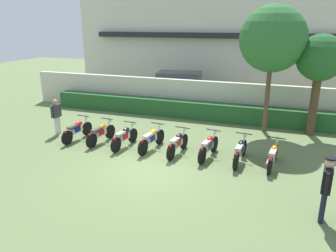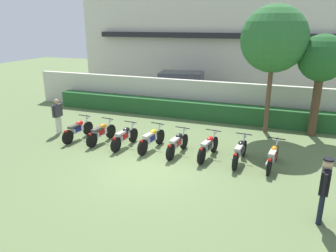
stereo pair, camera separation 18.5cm
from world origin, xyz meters
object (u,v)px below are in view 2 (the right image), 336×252
object	(u,v)px
motorcycle_in_row_1	(101,132)
motorcycle_in_row_2	(125,136)
parked_car	(183,87)
officer_0	(325,185)
motorcycle_in_row_4	(177,143)
inspector_person	(58,113)
tree_far_side	(322,60)
motorcycle_in_row_5	(208,146)
motorcycle_in_row_0	(78,129)
motorcycle_in_row_7	(273,156)
motorcycle_in_row_6	(240,151)
motorcycle_in_row_3	(152,139)
tree_near_inspector	(274,39)

from	to	relation	value
motorcycle_in_row_1	motorcycle_in_row_2	bearing A→B (deg)	-88.13
parked_car	officer_0	xyz separation A→B (m)	(7.33, -11.46, 0.11)
parked_car	motorcycle_in_row_1	bearing A→B (deg)	-103.62
motorcycle_in_row_4	inspector_person	size ratio (longest dim) A/B	1.16
parked_car	tree_far_side	bearing A→B (deg)	-37.32
motorcycle_in_row_4	motorcycle_in_row_5	size ratio (longest dim) A/B	0.98
motorcycle_in_row_0	motorcycle_in_row_7	size ratio (longest dim) A/B	1.03
parked_car	motorcycle_in_row_4	xyz separation A→B (m)	(2.51, -8.53, -0.48)
inspector_person	tree_far_side	bearing A→B (deg)	19.07
motorcycle_in_row_7	motorcycle_in_row_6	bearing A→B (deg)	96.08
motorcycle_in_row_7	motorcycle_in_row_3	bearing A→B (deg)	95.38
motorcycle_in_row_1	inspector_person	bearing A→B (deg)	88.15
parked_car	motorcycle_in_row_1	size ratio (longest dim) A/B	2.51
motorcycle_in_row_4	officer_0	bearing A→B (deg)	-115.42
parked_car	tree_far_side	size ratio (longest dim) A/B	1.06
motorcycle_in_row_0	motorcycle_in_row_5	bearing A→B (deg)	-86.07
motorcycle_in_row_6	officer_0	xyz separation A→B (m)	(2.45, -2.96, 0.59)
parked_car	motorcycle_in_row_4	distance (m)	8.90
motorcycle_in_row_2	parked_car	bearing A→B (deg)	7.99
parked_car	motorcycle_in_row_5	xyz separation A→B (m)	(3.70, -8.46, -0.48)
tree_far_side	officer_0	world-z (taller)	tree_far_side
motorcycle_in_row_7	motorcycle_in_row_0	bearing A→B (deg)	96.06
motorcycle_in_row_0	parked_car	bearing A→B (deg)	-9.81
motorcycle_in_row_2	motorcycle_in_row_4	bearing A→B (deg)	-83.12
motorcycle_in_row_2	motorcycle_in_row_4	distance (m)	2.26
tree_far_side	motorcycle_in_row_2	size ratio (longest dim) A/B	2.39
motorcycle_in_row_5	inspector_person	world-z (taller)	inspector_person
motorcycle_in_row_5	motorcycle_in_row_6	world-z (taller)	motorcycle_in_row_5
motorcycle_in_row_3	motorcycle_in_row_7	bearing A→B (deg)	-83.46
motorcycle_in_row_0	officer_0	xyz separation A→B (m)	(9.41, -3.01, 0.60)
motorcycle_in_row_4	motorcycle_in_row_6	world-z (taller)	motorcycle_in_row_6
tree_far_side	motorcycle_in_row_1	size ratio (longest dim) A/B	2.37
officer_0	motorcycle_in_row_0	bearing A→B (deg)	-10.00
officer_0	motorcycle_in_row_4	bearing A→B (deg)	-23.58
motorcycle_in_row_0	officer_0	world-z (taller)	officer_0
parked_car	motorcycle_in_row_7	size ratio (longest dim) A/B	2.49
motorcycle_in_row_0	inspector_person	bearing A→B (deg)	77.83
motorcycle_in_row_5	motorcycle_in_row_7	distance (m)	2.32
motorcycle_in_row_1	motorcycle_in_row_5	xyz separation A→B (m)	(4.61, -0.02, 0.01)
motorcycle_in_row_6	motorcycle_in_row_7	size ratio (longest dim) A/B	1.04
motorcycle_in_row_5	motorcycle_in_row_6	size ratio (longest dim) A/B	0.97
motorcycle_in_row_4	inspector_person	world-z (taller)	inspector_person
motorcycle_in_row_2	inspector_person	distance (m)	3.71
parked_car	motorcycle_in_row_0	size ratio (longest dim) A/B	2.41
motorcycle_in_row_3	motorcycle_in_row_5	xyz separation A→B (m)	(2.32, -0.04, 0.00)
tree_far_side	motorcycle_in_row_5	xyz separation A→B (m)	(-3.78, -4.16, -2.90)
parked_car	tree_far_side	world-z (taller)	tree_far_side
motorcycle_in_row_3	officer_0	xyz separation A→B (m)	(5.95, -3.04, 0.59)
motorcycle_in_row_5	officer_0	world-z (taller)	officer_0
tree_near_inspector	motorcycle_in_row_0	size ratio (longest dim) A/B	2.89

